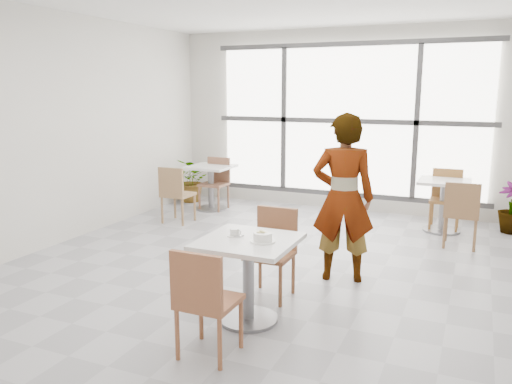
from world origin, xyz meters
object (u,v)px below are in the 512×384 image
at_px(main_table, 248,264).
at_px(plant_left, 192,180).
at_px(oatmeal_bowl, 263,237).
at_px(person, 343,198).
at_px(chair_far, 273,246).
at_px(coffee_cup, 235,233).
at_px(bg_chair_right_far, 446,195).
at_px(bg_chair_left_far, 216,180).
at_px(bg_chair_left_near, 175,191).
at_px(bg_chair_right_near, 462,210).
at_px(bg_table_left, 211,181).
at_px(chair_near, 204,297).
at_px(bg_table_right, 444,198).

distance_m(main_table, plant_left, 5.01).
bearing_deg(oatmeal_bowl, person, 75.66).
distance_m(chair_far, coffee_cup, 0.68).
relative_size(bg_chair_right_far, plant_left, 1.11).
xyz_separation_m(bg_chair_left_far, plant_left, (-0.65, 0.29, -0.11)).
bearing_deg(bg_chair_left_far, chair_far, -53.62).
relative_size(bg_chair_left_near, bg_chair_right_near, 1.00).
relative_size(main_table, bg_chair_right_near, 0.92).
bearing_deg(bg_chair_right_far, bg_table_left, -175.23).
height_order(chair_near, bg_table_right, chair_near).
xyz_separation_m(main_table, bg_chair_left_far, (-2.31, 3.75, -0.02)).
distance_m(main_table, chair_far, 0.65).
bearing_deg(person, coffee_cup, 48.89).
relative_size(oatmeal_bowl, person, 0.12).
relative_size(main_table, plant_left, 1.02).
bearing_deg(bg_table_left, bg_chair_left_far, 68.60).
xyz_separation_m(bg_table_left, bg_chair_right_near, (3.97, -0.64, 0.01)).
relative_size(person, bg_chair_right_near, 2.05).
height_order(coffee_cup, bg_chair_left_far, bg_chair_left_far).
relative_size(chair_near, person, 0.49).
bearing_deg(bg_table_left, main_table, -57.15).
bearing_deg(plant_left, bg_table_right, -3.74).
xyz_separation_m(coffee_cup, bg_chair_left_near, (-2.26, 2.57, -0.28)).
bearing_deg(bg_chair_left_near, main_table, 132.67).
bearing_deg(bg_table_right, bg_table_left, -178.23).
height_order(bg_table_right, bg_chair_left_far, bg_chair_left_far).
height_order(bg_chair_right_near, plant_left, bg_chair_right_near).
height_order(coffee_cup, plant_left, coffee_cup).
relative_size(oatmeal_bowl, bg_chair_right_far, 0.24).
bearing_deg(bg_chair_left_near, oatmeal_bowl, 134.10).
xyz_separation_m(main_table, chair_near, (-0.03, -0.72, -0.02)).
height_order(main_table, chair_far, chair_far).
bearing_deg(bg_table_left, chair_near, -62.03).
xyz_separation_m(chair_near, bg_chair_left_near, (-2.37, 3.33, 0.00)).
xyz_separation_m(coffee_cup, person, (0.64, 1.29, 0.11)).
xyz_separation_m(chair_near, bg_table_left, (-2.32, 4.37, -0.01)).
height_order(bg_chair_left_near, bg_chair_right_near, same).
distance_m(bg_chair_left_near, plant_left, 1.54).
height_order(main_table, bg_chair_left_far, bg_chair_left_far).
bearing_deg(chair_far, bg_chair_right_far, 67.16).
distance_m(bg_table_right, bg_chair_right_far, 0.20).
bearing_deg(bg_chair_left_far, person, -40.83).
distance_m(chair_near, coffee_cup, 0.82).
height_order(chair_near, bg_chair_left_near, same).
bearing_deg(main_table, bg_table_right, 70.27).
bearing_deg(plant_left, main_table, -53.75).
bearing_deg(chair_far, person, 52.82).
bearing_deg(chair_near, person, -104.33).
bearing_deg(bg_chair_left_near, plant_left, -68.74).
bearing_deg(bg_chair_left_far, main_table, -58.33).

